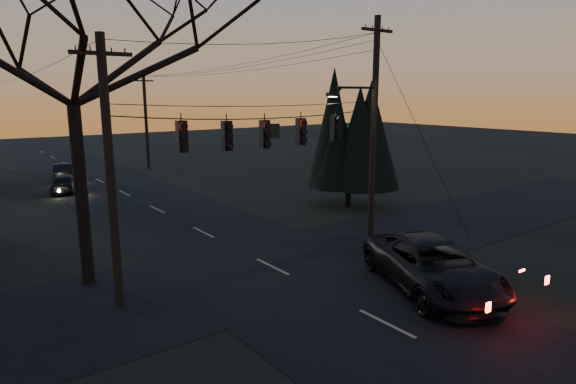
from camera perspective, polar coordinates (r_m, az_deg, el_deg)
main_road at (r=27.77m, az=-13.71°, el=-2.82°), size 8.00×120.00×0.02m
cross_road at (r=19.31m, az=-1.88°, el=-8.86°), size 60.00×7.00×0.02m
utility_pole_right at (r=22.72m, az=9.67°, el=-5.88°), size 5.00×0.30×10.00m
utility_pole_left at (r=16.91m, az=-19.28°, el=-12.61°), size 1.80×0.30×8.50m
utility_pole_far_r at (r=46.21m, az=-16.17°, el=2.69°), size 1.80×0.30×8.50m
span_signal_assembly at (r=18.03m, az=-2.63°, el=7.03°), size 11.50×0.44×1.49m
bare_tree_left at (r=18.16m, az=-24.76°, el=17.35°), size 9.50×9.50×12.72m
evergreen_right at (r=28.96m, az=7.29°, el=6.81°), size 3.88×3.88×7.61m
suv_near at (r=17.61m, az=16.79°, el=-8.42°), size 5.11×6.93×1.75m
sedan_oncoming_a at (r=36.84m, az=-24.92°, el=0.96°), size 2.70×4.19×1.33m
sedan_oncoming_b at (r=42.24m, az=-25.03°, el=2.18°), size 2.28×4.26×1.34m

